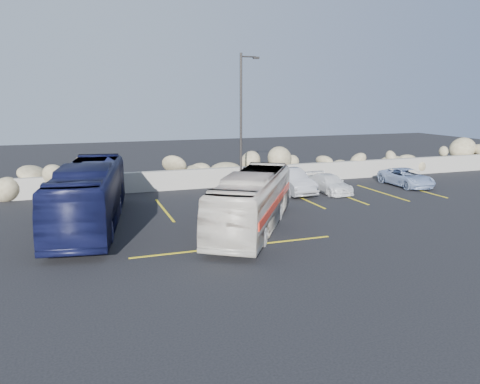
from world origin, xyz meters
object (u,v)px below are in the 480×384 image
object	(u,v)px
car_a	(242,185)
car_d	(406,177)
car_c	(329,184)
lamppost	(242,120)
tour_coach	(89,195)
vintage_bus	(252,201)
car_b	(290,181)

from	to	relation	value
car_a	car_d	bearing A→B (deg)	-2.15
car_d	car_a	bearing A→B (deg)	177.97
car_c	lamppost	bearing A→B (deg)	162.58
tour_coach	car_a	xyz separation A→B (m)	(8.40, 3.67, -0.75)
car_a	car_c	world-z (taller)	car_a
car_d	vintage_bus	bearing A→B (deg)	-154.43
lamppost	car_c	xyz separation A→B (m)	(5.02, -1.40, -3.76)
lamppost	vintage_bus	world-z (taller)	lamppost
vintage_bus	car_a	bearing A→B (deg)	106.64
vintage_bus	car_d	bearing A→B (deg)	57.46
car_b	car_d	xyz separation A→B (m)	(7.91, -0.53, -0.16)
tour_coach	car_b	world-z (taller)	tour_coach
lamppost	car_d	size ratio (longest dim) A/B	1.98
car_d	lamppost	bearing A→B (deg)	173.96
car_a	car_b	world-z (taller)	car_b
vintage_bus	car_c	world-z (taller)	vintage_bus
vintage_bus	lamppost	bearing A→B (deg)	106.41
lamppost	tour_coach	size ratio (longest dim) A/B	0.80
vintage_bus	car_a	xyz separation A→B (m)	(1.84, 6.44, -0.59)
vintage_bus	car_c	size ratio (longest dim) A/B	2.41
vintage_bus	tour_coach	size ratio (longest dim) A/B	0.88
car_a	car_c	bearing A→B (deg)	-6.60
car_b	car_c	distance (m)	2.35
car_b	vintage_bus	bearing A→B (deg)	-128.19
lamppost	tour_coach	bearing A→B (deg)	-152.95
vintage_bus	tour_coach	xyz separation A→B (m)	(-6.56, 2.77, 0.16)
car_a	car_d	world-z (taller)	car_a
tour_coach	lamppost	bearing A→B (deg)	36.14
tour_coach	car_c	distance (m)	14.01
car_b	car_c	size ratio (longest dim) A/B	1.19
vintage_bus	car_a	distance (m)	6.72
vintage_bus	car_d	distance (m)	14.09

